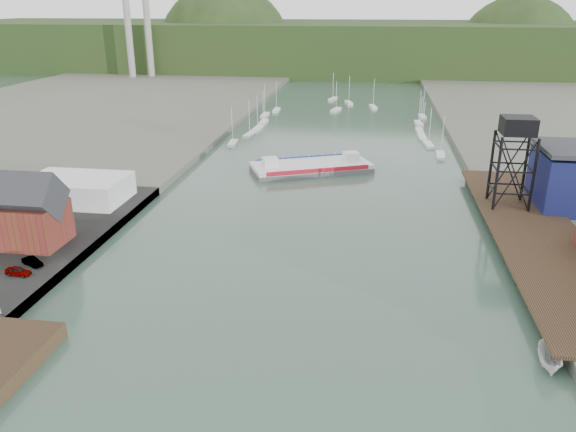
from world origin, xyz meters
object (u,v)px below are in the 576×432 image
(harbor_building, at_px, (23,216))
(chain_ferry, at_px, (311,167))
(lift_tower, at_px, (517,131))
(motorboat, at_px, (550,359))
(car_west_a, at_px, (18,271))

(harbor_building, distance_m, chain_ferry, 64.47)
(lift_tower, height_order, motorboat, lift_tower)
(harbor_building, xyz_separation_m, motorboat, (71.96, -19.16, -4.98))
(lift_tower, bearing_deg, chain_ferry, 148.65)
(chain_ferry, bearing_deg, car_west_a, -142.40)
(lift_tower, height_order, car_west_a, lift_tower)
(lift_tower, relative_size, car_west_a, 4.43)
(harbor_building, height_order, motorboat, harbor_building)
(chain_ferry, height_order, motorboat, chain_ferry)
(motorboat, distance_m, car_west_a, 67.36)
(harbor_building, distance_m, motorboat, 74.63)
(harbor_building, height_order, car_west_a, harbor_building)
(harbor_building, xyz_separation_m, car_west_a, (5.19, -10.32, -3.87))
(chain_ferry, distance_m, car_west_a, 70.19)
(lift_tower, distance_m, chain_ferry, 47.23)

